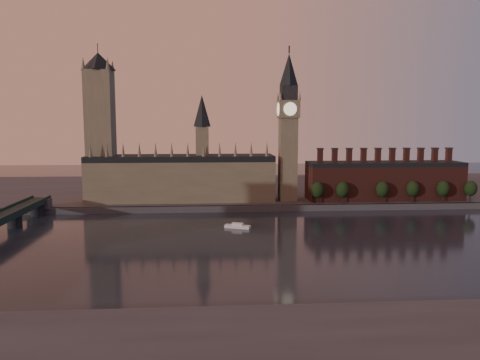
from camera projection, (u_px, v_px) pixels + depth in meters
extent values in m
plane|color=black|center=(305.00, 246.00, 223.22)|extent=(900.00, 900.00, 0.00)
cube|color=#49484E|center=(277.00, 208.00, 312.09)|extent=(900.00, 4.00, 4.00)
cube|color=#49484E|center=(262.00, 189.00, 401.21)|extent=(900.00, 180.00, 4.00)
cube|color=#766C54|center=(181.00, 181.00, 330.53)|extent=(130.00, 30.00, 28.00)
cube|color=black|center=(181.00, 158.00, 328.57)|extent=(130.00, 30.00, 4.00)
cube|color=#766C54|center=(202.00, 144.00, 328.35)|extent=(9.00, 9.00, 24.00)
cone|color=black|center=(202.00, 111.00, 325.54)|extent=(12.00, 12.00, 22.00)
cone|color=#766C54|center=(90.00, 150.00, 309.89)|extent=(2.60, 2.60, 10.00)
cone|color=#766C54|center=(107.00, 150.00, 310.61)|extent=(2.60, 2.60, 10.00)
cone|color=#766C54|center=(123.00, 149.00, 311.33)|extent=(2.60, 2.60, 10.00)
cone|color=#766C54|center=(139.00, 149.00, 312.05)|extent=(2.60, 2.60, 10.00)
cone|color=#766C54|center=(156.00, 149.00, 312.77)|extent=(2.60, 2.60, 10.00)
cone|color=#766C54|center=(172.00, 149.00, 313.49)|extent=(2.60, 2.60, 10.00)
cone|color=#766C54|center=(188.00, 149.00, 314.21)|extent=(2.60, 2.60, 10.00)
cone|color=#766C54|center=(204.00, 149.00, 314.93)|extent=(2.60, 2.60, 10.00)
cone|color=#766C54|center=(220.00, 149.00, 315.65)|extent=(2.60, 2.60, 10.00)
cone|color=#766C54|center=(235.00, 149.00, 316.37)|extent=(2.60, 2.60, 10.00)
cone|color=#766C54|center=(251.00, 149.00, 317.09)|extent=(2.60, 2.60, 10.00)
cone|color=#766C54|center=(267.00, 149.00, 317.81)|extent=(2.60, 2.60, 10.00)
cube|color=#766C54|center=(101.00, 137.00, 323.04)|extent=(18.00, 18.00, 90.00)
cone|color=black|center=(98.00, 61.00, 316.80)|extent=(24.00, 24.00, 12.00)
cylinder|color=#232326|center=(98.00, 52.00, 316.07)|extent=(0.50, 0.50, 12.00)
cone|color=#766C54|center=(83.00, 63.00, 308.59)|extent=(3.00, 3.00, 8.00)
cone|color=#766C54|center=(108.00, 63.00, 309.66)|extent=(3.00, 3.00, 8.00)
cone|color=#766C54|center=(89.00, 66.00, 324.43)|extent=(3.00, 3.00, 8.00)
cone|color=#766C54|center=(113.00, 66.00, 325.51)|extent=(3.00, 3.00, 8.00)
cube|color=#766C54|center=(288.00, 159.00, 328.78)|extent=(12.00, 12.00, 58.00)
cube|color=#766C54|center=(288.00, 109.00, 324.50)|extent=(14.00, 14.00, 12.00)
cube|color=#232326|center=(289.00, 93.00, 323.15)|extent=(11.00, 11.00, 10.00)
cone|color=black|center=(289.00, 70.00, 321.19)|extent=(13.00, 13.00, 22.00)
cylinder|color=#232326|center=(289.00, 49.00, 319.54)|extent=(1.00, 1.00, 5.00)
cylinder|color=beige|center=(290.00, 109.00, 317.37)|extent=(9.00, 0.50, 9.00)
cylinder|color=beige|center=(287.00, 110.00, 331.62)|extent=(9.00, 0.50, 9.00)
cylinder|color=beige|center=(278.00, 109.00, 324.01)|extent=(0.50, 9.00, 9.00)
cylinder|color=beige|center=(299.00, 109.00, 324.98)|extent=(0.50, 9.00, 9.00)
cone|color=#766C54|center=(281.00, 96.00, 316.52)|extent=(2.00, 2.00, 6.00)
cone|color=#766C54|center=(300.00, 96.00, 317.39)|extent=(2.00, 2.00, 6.00)
cone|color=#766C54|center=(278.00, 97.00, 329.39)|extent=(2.00, 2.00, 6.00)
cone|color=#766C54|center=(296.00, 97.00, 330.27)|extent=(2.00, 2.00, 6.00)
cube|color=#572621|center=(384.00, 183.00, 335.56)|extent=(110.00, 25.00, 24.00)
cube|color=black|center=(385.00, 164.00, 333.90)|extent=(110.00, 25.00, 3.00)
cube|color=#572621|center=(320.00, 156.00, 330.01)|extent=(3.50, 3.50, 9.00)
cube|color=#232326|center=(320.00, 149.00, 329.40)|extent=(4.20, 4.20, 1.00)
cube|color=#572621|center=(335.00, 156.00, 330.72)|extent=(3.50, 3.50, 9.00)
cube|color=#232326|center=(335.00, 149.00, 330.10)|extent=(4.20, 4.20, 1.00)
cube|color=#572621|center=(349.00, 156.00, 331.42)|extent=(3.50, 3.50, 9.00)
cube|color=#232326|center=(349.00, 149.00, 330.81)|extent=(4.20, 4.20, 1.00)
cube|color=#572621|center=(363.00, 156.00, 332.12)|extent=(3.50, 3.50, 9.00)
cube|color=#232326|center=(364.00, 149.00, 331.51)|extent=(4.20, 4.20, 1.00)
cube|color=#572621|center=(378.00, 155.00, 332.82)|extent=(3.50, 3.50, 9.00)
cube|color=#232326|center=(378.00, 148.00, 332.21)|extent=(4.20, 4.20, 1.00)
cube|color=#572621|center=(392.00, 155.00, 333.52)|extent=(3.50, 3.50, 9.00)
cube|color=#232326|center=(392.00, 148.00, 332.91)|extent=(4.20, 4.20, 1.00)
cube|color=#572621|center=(406.00, 155.00, 334.22)|extent=(3.50, 3.50, 9.00)
cube|color=#232326|center=(407.00, 148.00, 333.61)|extent=(4.20, 4.20, 1.00)
cube|color=#572621|center=(421.00, 155.00, 334.92)|extent=(3.50, 3.50, 9.00)
cube|color=#232326|center=(421.00, 148.00, 334.31)|extent=(4.20, 4.20, 1.00)
cube|color=#572621|center=(435.00, 155.00, 335.63)|extent=(3.50, 3.50, 9.00)
cube|color=#232326|center=(435.00, 148.00, 335.01)|extent=(4.20, 4.20, 1.00)
cube|color=#572621|center=(449.00, 155.00, 336.33)|extent=(3.50, 3.50, 9.00)
cube|color=#232326|center=(449.00, 148.00, 335.72)|extent=(4.20, 4.20, 1.00)
cylinder|color=black|center=(317.00, 199.00, 317.26)|extent=(0.80, 0.80, 6.00)
ellipsoid|color=black|center=(317.00, 190.00, 316.47)|extent=(8.60, 8.60, 10.75)
cylinder|color=black|center=(342.00, 199.00, 318.18)|extent=(0.80, 0.80, 6.00)
ellipsoid|color=black|center=(342.00, 190.00, 317.39)|extent=(8.60, 8.60, 10.75)
cylinder|color=black|center=(382.00, 199.00, 319.98)|extent=(0.80, 0.80, 6.00)
ellipsoid|color=black|center=(382.00, 189.00, 319.19)|extent=(8.60, 8.60, 10.75)
cylinder|color=black|center=(412.00, 198.00, 323.10)|extent=(0.80, 0.80, 6.00)
ellipsoid|color=black|center=(413.00, 189.00, 322.30)|extent=(8.60, 8.60, 10.75)
cylinder|color=black|center=(443.00, 198.00, 323.37)|extent=(0.80, 0.80, 6.00)
ellipsoid|color=black|center=(443.00, 189.00, 322.57)|extent=(8.60, 8.60, 10.75)
cylinder|color=black|center=(470.00, 198.00, 324.24)|extent=(0.80, 0.80, 6.00)
ellipsoid|color=black|center=(471.00, 188.00, 323.44)|extent=(8.60, 8.60, 10.75)
cube|color=#49484E|center=(39.00, 203.00, 301.07)|extent=(14.00, 8.00, 6.00)
cylinder|color=#232326|center=(15.00, 221.00, 262.84)|extent=(8.00, 8.00, 7.75)
cylinder|color=#232326|center=(37.00, 210.00, 296.50)|extent=(8.00, 8.00, 7.75)
cube|color=white|center=(238.00, 227.00, 262.21)|extent=(14.90, 9.07, 1.64)
cube|color=white|center=(238.00, 224.00, 262.03)|extent=(6.87, 5.12, 1.23)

